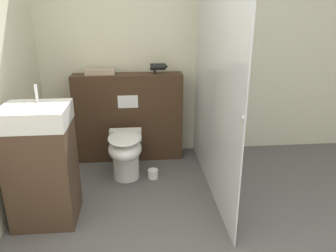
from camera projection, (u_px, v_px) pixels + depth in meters
The scene contains 8 objects.
wall_back at pixel (163, 48), 3.74m from camera, with size 8.00×0.06×2.50m.
partition_panel at pixel (129, 117), 3.77m from camera, with size 1.22×0.25×1.00m.
shower_glass at pixel (214, 82), 2.95m from camera, with size 0.04×1.84×2.11m.
toilet at pixel (125, 152), 3.33m from camera, with size 0.34×0.56×0.49m.
sink_vanity at pixel (42, 165), 2.62m from camera, with size 0.50×0.44×1.13m.
hair_drier at pixel (159, 67), 3.59m from camera, with size 0.20×0.07×0.12m.
folded_towel at pixel (100, 72), 3.59m from camera, with size 0.32×0.16×0.06m.
spare_toilet_roll at pixel (153, 174), 3.43m from camera, with size 0.11×0.11×0.09m.
Camera 1 is at (-0.29, -1.46, 1.68)m, focal length 35.00 mm.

